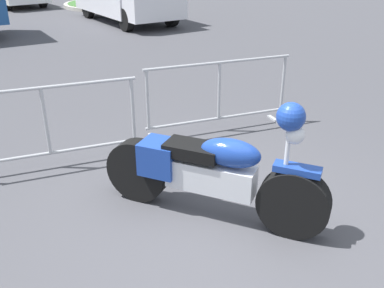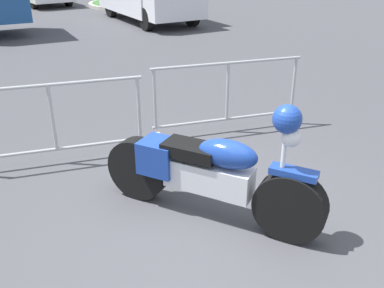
# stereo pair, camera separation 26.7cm
# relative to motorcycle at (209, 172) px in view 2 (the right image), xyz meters

# --- Properties ---
(ground_plane) EXTENTS (120.00, 120.00, 0.00)m
(ground_plane) POSITION_rel_motorcycle_xyz_m (-0.13, -0.35, -0.51)
(ground_plane) COLOR #424247
(motorcycle) EXTENTS (1.63, 1.97, 1.34)m
(motorcycle) POSITION_rel_motorcycle_xyz_m (0.00, 0.00, 0.00)
(motorcycle) COLOR black
(motorcycle) RESTS_ON ground
(crowd_barrier_near) EXTENTS (2.25, 0.70, 1.07)m
(crowd_barrier_near) POSITION_rel_motorcycle_xyz_m (-1.23, 1.85, 0.04)
(crowd_barrier_near) COLOR #9EA0A5
(crowd_barrier_near) RESTS_ON ground
(crowd_barrier_far) EXTENTS (2.25, 0.70, 1.07)m
(crowd_barrier_far) POSITION_rel_motorcycle_xyz_m (1.23, 1.85, 0.04)
(crowd_barrier_far) COLOR #9EA0A5
(crowd_barrier_far) RESTS_ON ground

